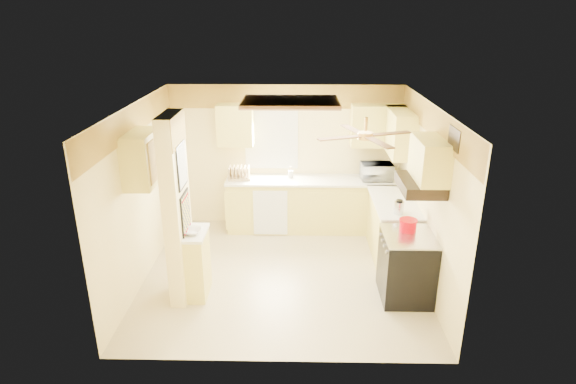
{
  "coord_description": "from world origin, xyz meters",
  "views": [
    {
      "loc": [
        0.2,
        -6.24,
        3.66
      ],
      "look_at": [
        0.07,
        0.35,
        1.17
      ],
      "focal_mm": 30.0,
      "sensor_mm": 36.0,
      "label": 1
    }
  ],
  "objects_px": {
    "bowl": "(192,231)",
    "kettle": "(399,207)",
    "microwave": "(377,172)",
    "dutch_oven": "(408,225)",
    "stove": "(406,266)"
  },
  "relations": [
    {
      "from": "bowl",
      "to": "kettle",
      "type": "relative_size",
      "value": 1.17
    },
    {
      "from": "bowl",
      "to": "dutch_oven",
      "type": "relative_size",
      "value": 1.02
    },
    {
      "from": "dutch_oven",
      "to": "kettle",
      "type": "relative_size",
      "value": 1.14
    },
    {
      "from": "stove",
      "to": "bowl",
      "type": "xyz_separation_m",
      "value": [
        -2.83,
        -0.05,
        0.51
      ]
    },
    {
      "from": "stove",
      "to": "dutch_oven",
      "type": "bearing_deg",
      "value": 87.35
    },
    {
      "from": "stove",
      "to": "microwave",
      "type": "xyz_separation_m",
      "value": [
        -0.11,
        2.13,
        0.62
      ]
    },
    {
      "from": "stove",
      "to": "microwave",
      "type": "bearing_deg",
      "value": 92.97
    },
    {
      "from": "bowl",
      "to": "kettle",
      "type": "height_order",
      "value": "kettle"
    },
    {
      "from": "dutch_oven",
      "to": "kettle",
      "type": "xyz_separation_m",
      "value": [
        -0.02,
        0.51,
        0.04
      ]
    },
    {
      "from": "stove",
      "to": "microwave",
      "type": "height_order",
      "value": "microwave"
    },
    {
      "from": "bowl",
      "to": "kettle",
      "type": "distance_m",
      "value": 2.9
    },
    {
      "from": "bowl",
      "to": "dutch_oven",
      "type": "xyz_separation_m",
      "value": [
        2.84,
        0.2,
        0.03
      ]
    },
    {
      "from": "dutch_oven",
      "to": "kettle",
      "type": "bearing_deg",
      "value": 92.62
    },
    {
      "from": "bowl",
      "to": "microwave",
      "type": "bearing_deg",
      "value": 38.82
    },
    {
      "from": "microwave",
      "to": "dutch_oven",
      "type": "bearing_deg",
      "value": 89.8
    }
  ]
}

